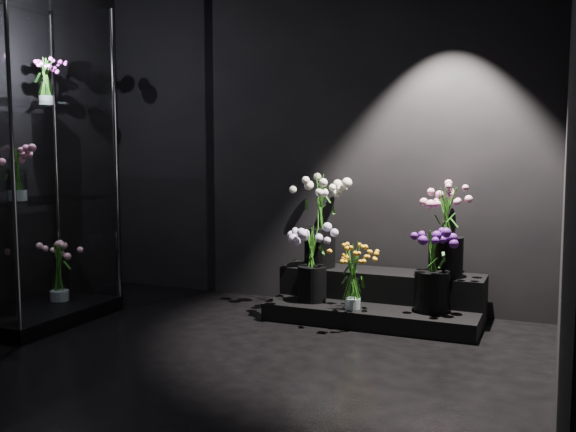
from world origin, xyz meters
The scene contains 13 objects.
floor centered at (0.00, 0.00, 0.00)m, with size 4.00×4.00×0.00m, color black.
wall_back centered at (0.00, 2.00, 1.40)m, with size 4.00×4.00×0.00m, color black.
wall_right centered at (2.00, 0.00, 1.40)m, with size 4.00×4.00×0.00m, color black.
display_riser centered at (0.69, 1.68, 0.15)m, with size 1.61×0.71×0.36m.
display_case centered at (-1.65, 0.57, 1.21)m, with size 0.66×1.10×2.42m.
bouquet_orange_bells centered at (0.59, 1.35, 0.39)m, with size 0.26×0.26×0.50m.
bouquet_lilac centered at (0.22, 1.47, 0.48)m, with size 0.46×0.46×0.60m.
bouquet_purple centered at (1.14, 1.52, 0.47)m, with size 0.40×0.40×0.62m.
bouquet_cream_roses centered at (0.18, 1.75, 0.80)m, with size 0.52×0.52×0.75m.
bouquet_pink_roses centered at (1.20, 1.74, 0.74)m, with size 0.42×0.42×0.68m.
bouquet_case_pink centered at (-1.68, 0.40, 1.15)m, with size 0.29×0.29×0.39m.
bouquet_case_magenta centered at (-1.71, 0.75, 1.84)m, with size 0.27×0.27×0.35m.
bouquet_case_base_pink centered at (-1.68, 0.78, 0.36)m, with size 0.38×0.38×0.47m.
Camera 1 is at (1.97, -3.13, 1.32)m, focal length 40.00 mm.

